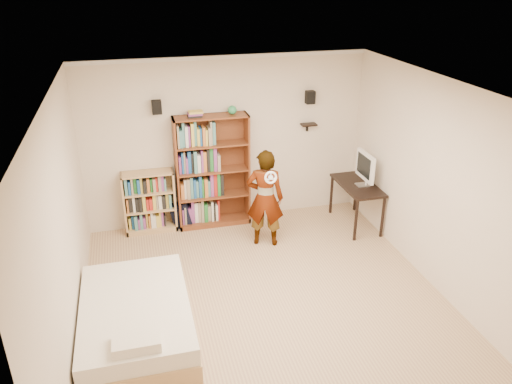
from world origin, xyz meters
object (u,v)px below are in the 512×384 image
tall_bookshelf (213,172)px  person (265,198)px  computer_desk (356,204)px  daybed (136,315)px  low_bookshelf (150,202)px

tall_bookshelf → person: tall_bookshelf is taller
computer_desk → daybed: (-3.58, -1.87, -0.08)m
low_bookshelf → person: (1.65, -0.85, 0.26)m
daybed → person: person is taller
tall_bookshelf → computer_desk: size_ratio=1.74×
low_bookshelf → computer_desk: (3.25, -0.63, -0.14)m
low_bookshelf → person: 1.88m
person → tall_bookshelf: bearing=-32.7°
tall_bookshelf → computer_desk: tall_bookshelf is taller
person → daybed: bearing=59.8°
low_bookshelf → person: bearing=-27.2°
tall_bookshelf → person: bearing=-52.6°
low_bookshelf → computer_desk: low_bookshelf is taller
tall_bookshelf → computer_desk: bearing=-15.4°
daybed → person: 2.63m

